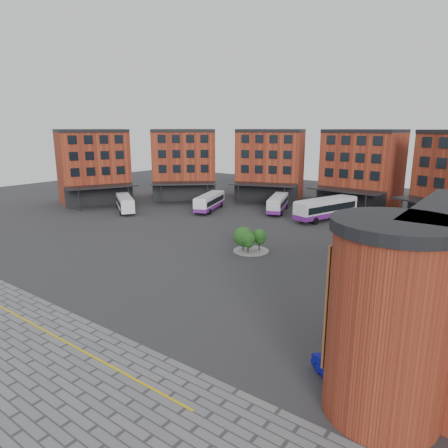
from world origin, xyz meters
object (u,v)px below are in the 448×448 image
Objects in this scene: bus_f at (427,243)px; bus_c at (278,203)px; tree_island at (248,239)px; blue_car at (337,373)px; bus_d at (326,208)px; bus_a at (125,202)px; bus_b at (210,202)px; bus_e at (398,226)px.

bus_c is at bearing -162.37° from bus_f.
blue_car is at bearing -45.23° from tree_island.
tree_island is 0.34× the size of bus_d.
tree_island reaches higher than bus_a.
bus_d is (9.47, -0.84, 0.35)m from bus_c.
bus_f is (37.63, -6.74, 0.19)m from bus_b.
bus_b is 20.96m from bus_d.
bus_c is 9.52m from bus_d.
bus_c is 50.05m from blue_car.
bus_f is at bearing -52.52° from bus_a.
bus_f reaches higher than blue_car.
bus_c is at bearing 10.95° from bus_b.
bus_c is at bearing -167.45° from bus_d.
bus_a is 0.91× the size of bus_f.
blue_car is (49.85, -25.80, -1.03)m from bus_a.
bus_b reaches higher than blue_car.
bus_a is (-31.42, 7.22, 0.00)m from tree_island.
blue_car is (0.39, -28.93, -1.17)m from bus_f.
bus_e reaches higher than bus_c.
bus_c reaches higher than bus_a.
tree_island is 25.00m from bus_c.
tree_island reaches higher than bus_e.
bus_e is 37.06m from blue_car.
bus_b is 2.76× the size of blue_car.
tree_island is 1.12× the size of blue_car.
bus_d is at bearing -178.28° from bus_e.
bus_a is 35.55m from bus_d.
bus_b is 1.03× the size of bus_c.
bus_e is 1.01× the size of bus_f.
bus_e reaches higher than blue_car.
bus_d is 3.28× the size of blue_car.
bus_f is at bearing -46.00° from bus_c.
bus_e is at bearing -17.70° from bus_b.
bus_e is at bearing -2.33° from bus_d.
tree_island is 0.42× the size of bus_f.
bus_d is 21.25m from bus_f.
bus_b is at bearing -147.25° from bus_d.
bus_c is 0.82× the size of bus_d.
bus_b is at bearing -16.33° from bus_a.
bus_b is at bearing -169.74° from bus_c.
bus_b is 38.23m from bus_f.
tree_island is at bearing -89.44° from bus_c.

